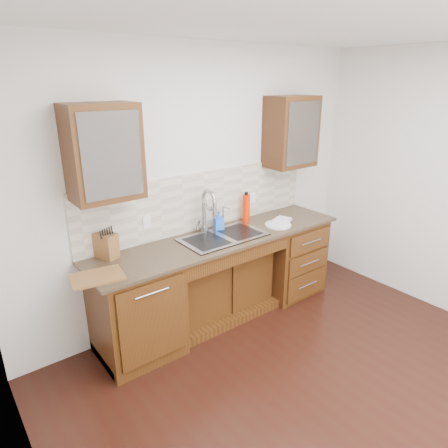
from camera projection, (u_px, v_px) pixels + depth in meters
ground at (331, 401)px, 3.17m from camera, size 4.00×3.50×0.10m
ceiling at (377, 5)px, 2.21m from camera, size 4.00×3.50×0.10m
wall_back at (200, 185)px, 4.03m from camera, size 4.00×0.10×2.70m
wall_left at (21, 362)px, 1.52m from camera, size 0.10×3.50×2.70m
base_cabinet_left at (136, 310)px, 3.54m from camera, size 0.70×0.62×0.88m
base_cabinet_center at (216, 283)px, 4.18m from camera, size 1.20×0.44×0.70m
base_cabinet_right at (287, 255)px, 4.62m from camera, size 0.70×0.62×0.88m
countertop at (222, 238)px, 3.91m from camera, size 2.70×0.65×0.03m
backsplash at (204, 201)px, 4.04m from camera, size 2.70×0.02×0.59m
sink at (223, 245)px, 3.92m from camera, size 0.84×0.46×0.19m
faucet at (204, 213)px, 3.96m from camera, size 0.04×0.04×0.40m
filter_tap at (223, 216)px, 4.14m from camera, size 0.02×0.02×0.24m
upper_cabinet_left at (103, 153)px, 3.11m from camera, size 0.55×0.34×0.75m
upper_cabinet_right at (291, 132)px, 4.31m from camera, size 0.55×0.34×0.75m
outlet_left at (147, 222)px, 3.69m from camera, size 0.08×0.01×0.12m
outlet_right at (253, 198)px, 4.43m from camera, size 0.08×0.01×0.12m
soap_bottle at (219, 221)px, 4.05m from camera, size 0.11×0.11×0.20m
water_bottle at (246, 208)px, 4.28m from camera, size 0.11×0.11×0.30m
plate at (278, 225)px, 4.20m from camera, size 0.35×0.35×0.02m
dish_towel at (282, 221)px, 4.25m from camera, size 0.25×0.21×0.03m
knife_block at (106, 245)px, 3.43m from camera, size 0.18×0.23×0.22m
cutting_board at (97, 277)px, 3.10m from camera, size 0.44×0.34×0.02m
cup_left_a at (85, 162)px, 3.04m from camera, size 0.14×0.14×0.09m
cup_left_b at (118, 157)px, 3.19m from camera, size 0.14×0.14×0.10m
cup_right_a at (284, 137)px, 4.27m from camera, size 0.17×0.17×0.10m
cup_right_b at (296, 137)px, 4.38m from camera, size 0.11×0.11×0.08m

